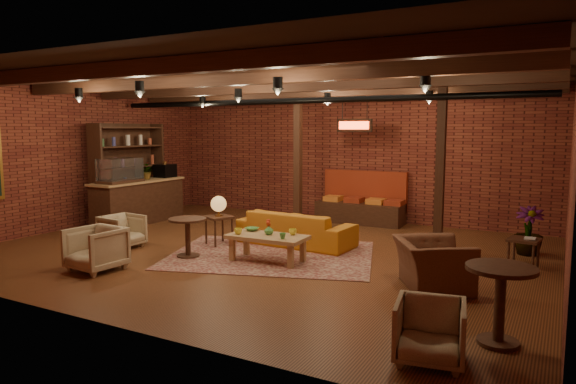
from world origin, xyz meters
The scene contains 28 objects.
floor centered at (0.00, 0.00, 0.00)m, with size 10.00×10.00×0.00m, color #371D0D.
ceiling centered at (0.00, 0.00, 3.20)m, with size 10.00×8.00×0.02m, color black.
wall_back centered at (0.00, 4.00, 1.60)m, with size 10.00×0.02×3.20m, color maroon.
wall_front centered at (0.00, -4.00, 1.60)m, with size 10.00×0.02×3.20m, color maroon.
wall_left centered at (-5.00, 0.00, 1.60)m, with size 0.02×8.00×3.20m, color maroon.
wall_right centered at (5.00, 0.00, 1.60)m, with size 0.02×8.00×3.20m, color maroon.
ceiling_beams centered at (0.00, 0.00, 3.08)m, with size 9.80×6.40×0.22m, color black, non-canonical shape.
ceiling_pipe centered at (0.00, 1.60, 2.85)m, with size 0.12×0.12×9.60m, color black.
post_left centered at (-0.60, 2.60, 1.60)m, with size 0.16×0.16×3.20m, color black.
post_right centered at (2.80, 2.00, 1.60)m, with size 0.16×0.16×3.20m, color black.
service_counter centered at (-4.10, 1.00, 0.80)m, with size 0.80×2.50×1.60m, color black, non-canonical shape.
plant_counter centered at (-4.00, 1.20, 1.22)m, with size 0.35×0.39×0.30m, color #337F33.
shelving_hutch centered at (-4.50, 1.10, 1.20)m, with size 0.52×2.00×2.40m, color black, non-canonical shape.
banquette centered at (0.60, 3.55, 0.50)m, with size 2.10×0.70×1.00m, color maroon, non-canonical shape.
service_sign centered at (0.60, 3.10, 2.35)m, with size 0.86×0.06×0.30m, color #FA4019.
ceiling_spotlights centered at (0.00, 0.00, 2.86)m, with size 6.40×4.40×0.28m, color black, non-canonical shape.
rug centered at (0.33, -0.22, 0.01)m, with size 3.58×2.74×0.01m, color maroon.
sofa centered at (0.34, 0.71, 0.33)m, with size 2.29×0.90×0.67m, color #B76719.
coffee_table centered at (0.49, -0.64, 0.41)m, with size 1.37×0.72×0.71m.
side_table_lamp centered at (-1.00, 0.01, 0.74)m, with size 0.61×0.61×0.97m.
round_table_left centered at (-0.91, -1.04, 0.47)m, with size 0.67×0.67×0.70m.
armchair_a centered at (-2.50, -1.07, 0.35)m, with size 0.68×0.64×0.70m, color beige.
armchair_b centered at (-1.64, -2.44, 0.39)m, with size 0.76×0.71×0.78m, color beige.
armchair_right centered at (3.33, -0.80, 0.47)m, with size 1.08×0.70×0.94m, color brown.
side_table_book centered at (4.40, 0.90, 0.47)m, with size 0.52×0.52×0.53m.
round_table_right centered at (4.40, -2.41, 0.57)m, with size 0.72×0.72×0.85m.
armchair_far centered at (3.86, -3.17, 0.34)m, with size 0.66×0.62×0.68m, color beige.
plant_tall centered at (4.40, 2.04, 1.32)m, with size 1.48×1.48×2.64m, color #4C7F4C.
Camera 1 is at (4.93, -8.04, 2.27)m, focal length 32.00 mm.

